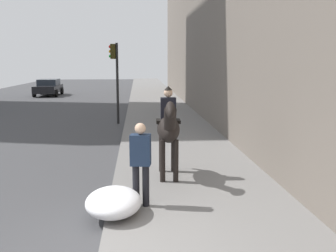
% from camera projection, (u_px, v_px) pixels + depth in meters
% --- Properties ---
extents(sidewalk_slab, '(120.00, 3.97, 0.12)m').
position_uv_depth(sidewalk_slab, '(225.00, 250.00, 6.22)').
color(sidewalk_slab, slate).
rests_on(sidewalk_slab, ground).
extents(mounted_horse_near, '(2.15, 0.61, 2.29)m').
position_uv_depth(mounted_horse_near, '(168.00, 127.00, 9.71)').
color(mounted_horse_near, black).
rests_on(mounted_horse_near, sidewalk_slab).
extents(pedestrian_greeting, '(0.32, 0.43, 1.70)m').
position_uv_depth(pedestrian_greeting, '(141.00, 159.00, 7.80)').
color(pedestrian_greeting, black).
rests_on(pedestrian_greeting, sidewalk_slab).
extents(car_near_lane, '(4.31, 2.07, 1.44)m').
position_uv_depth(car_near_lane, '(49.00, 87.00, 34.33)').
color(car_near_lane, black).
rests_on(car_near_lane, ground).
extents(traffic_light_near_curb, '(0.20, 0.44, 3.86)m').
position_uv_depth(traffic_light_near_curb, '(115.00, 70.00, 18.66)').
color(traffic_light_near_curb, black).
rests_on(traffic_light_near_curb, ground).
extents(snow_pile_near, '(1.39, 1.07, 0.48)m').
position_uv_depth(snow_pile_near, '(114.00, 202.00, 7.48)').
color(snow_pile_near, white).
rests_on(snow_pile_near, sidewalk_slab).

